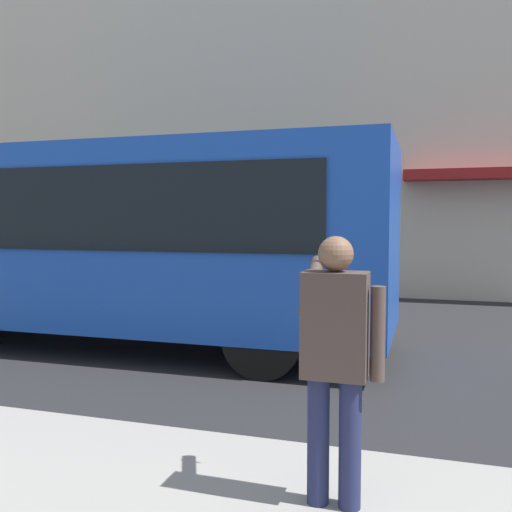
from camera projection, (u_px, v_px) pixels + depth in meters
ground_plane at (291, 353)px, 8.11m from camera, size 60.00×60.00×0.00m
building_facade_far at (355, 62)px, 14.19m from camera, size 28.00×1.55×12.00m
red_bus at (97, 237)px, 8.65m from camera, size 9.05×2.54×3.08m
pedestrian_photographer at (336, 350)px, 3.45m from camera, size 0.53×0.52×1.70m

